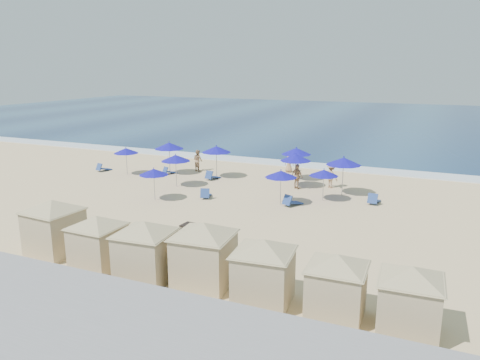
# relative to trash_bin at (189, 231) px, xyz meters

# --- Properties ---
(ground) EXTENTS (160.00, 160.00, 0.00)m
(ground) POSITION_rel_trash_bin_xyz_m (-1.80, 4.81, -0.38)
(ground) COLOR beige
(ground) RESTS_ON ground
(ocean) EXTENTS (160.00, 80.00, 0.06)m
(ocean) POSITION_rel_trash_bin_xyz_m (-1.80, 59.81, -0.35)
(ocean) COLOR navy
(ocean) RESTS_ON ground
(surf_line) EXTENTS (160.00, 2.50, 0.08)m
(surf_line) POSITION_rel_trash_bin_xyz_m (-1.80, 20.31, -0.34)
(surf_line) COLOR white
(surf_line) RESTS_ON ground
(seawall) EXTENTS (160.00, 6.10, 1.22)m
(seawall) POSITION_rel_trash_bin_xyz_m (-1.80, -8.69, 0.27)
(seawall) COLOR gray
(seawall) RESTS_ON ground
(trash_bin) EXTENTS (0.82, 0.82, 0.76)m
(trash_bin) POSITION_rel_trash_bin_xyz_m (0.00, 0.00, 0.00)
(trash_bin) COLOR black
(trash_bin) RESTS_ON ground
(cabana_0) EXTENTS (4.64, 4.64, 2.92)m
(cabana_0) POSITION_rel_trash_bin_xyz_m (-4.80, -4.31, 1.29)
(cabana_0) COLOR tan
(cabana_0) RESTS_ON ground
(cabana_1) EXTENTS (4.22, 4.22, 2.65)m
(cabana_1) POSITION_rel_trash_bin_xyz_m (-1.81, -4.78, 1.14)
(cabana_1) COLOR tan
(cabana_1) RESTS_ON ground
(cabana_2) EXTENTS (4.48, 4.48, 2.82)m
(cabana_2) POSITION_rel_trash_bin_xyz_m (0.78, -4.93, 1.23)
(cabana_2) COLOR tan
(cabana_2) RESTS_ON ground
(cabana_3) EXTENTS (4.67, 4.67, 2.94)m
(cabana_3) POSITION_rel_trash_bin_xyz_m (3.22, -4.39, 1.31)
(cabana_3) COLOR tan
(cabana_3) RESTS_ON ground
(cabana_4) EXTENTS (4.39, 4.39, 2.77)m
(cabana_4) POSITION_rel_trash_bin_xyz_m (5.92, -4.77, 1.21)
(cabana_4) COLOR tan
(cabana_4) RESTS_ON ground
(cabana_5) EXTENTS (4.16, 4.16, 2.61)m
(cabana_5) POSITION_rel_trash_bin_xyz_m (8.63, -4.72, 1.11)
(cabana_5) COLOR tan
(cabana_5) RESTS_ON ground
(cabana_6) EXTENTS (4.19, 4.19, 2.63)m
(cabana_6) POSITION_rel_trash_bin_xyz_m (11.06, -4.79, 1.13)
(cabana_6) COLOR tan
(cabana_6) RESTS_ON ground
(umbrella_0) EXTENTS (2.02, 2.02, 2.30)m
(umbrella_0) POSITION_rel_trash_bin_xyz_m (-12.09, 10.80, 1.61)
(umbrella_0) COLOR #A5A8AD
(umbrella_0) RESTS_ON ground
(umbrella_1) EXTENTS (2.40, 2.40, 2.74)m
(umbrella_1) POSITION_rel_trash_bin_xyz_m (-8.94, 12.36, 1.99)
(umbrella_1) COLOR #A5A8AD
(umbrella_1) RESTS_ON ground
(umbrella_2) EXTENTS (2.33, 2.33, 2.66)m
(umbrella_2) POSITION_rel_trash_bin_xyz_m (-4.83, 12.78, 1.93)
(umbrella_2) COLOR #A5A8AD
(umbrella_2) RESTS_ON ground
(umbrella_3) EXTENTS (2.18, 2.18, 2.48)m
(umbrella_3) POSITION_rel_trash_bin_xyz_m (-6.30, 9.04, 1.77)
(umbrella_3) COLOR #A5A8AD
(umbrella_3) RESTS_ON ground
(umbrella_4) EXTENTS (1.95, 1.95, 2.22)m
(umbrella_4) POSITION_rel_trash_bin_xyz_m (-5.70, 5.31, 1.55)
(umbrella_4) COLOR #A5A8AD
(umbrella_4) RESTS_ON ground
(umbrella_5) EXTENTS (2.33, 2.33, 2.65)m
(umbrella_5) POSITION_rel_trash_bin_xyz_m (1.20, 14.55, 1.92)
(umbrella_5) COLOR #A5A8AD
(umbrella_5) RESTS_ON ground
(umbrella_6) EXTENTS (2.05, 2.05, 2.34)m
(umbrella_6) POSITION_rel_trash_bin_xyz_m (2.31, 7.66, 1.65)
(umbrella_6) COLOR #A5A8AD
(umbrella_6) RESTS_ON ground
(umbrella_7) EXTENTS (2.26, 2.26, 2.58)m
(umbrella_7) POSITION_rel_trash_bin_xyz_m (1.84, 12.31, 1.86)
(umbrella_7) COLOR #A5A8AD
(umbrella_7) RESTS_ON ground
(umbrella_8) EXTENTS (2.41, 2.41, 2.75)m
(umbrella_8) POSITION_rel_trash_bin_xyz_m (5.45, 11.65, 2.00)
(umbrella_8) COLOR #A5A8AD
(umbrella_8) RESTS_ON ground
(umbrella_9) EXTENTS (1.93, 1.93, 2.19)m
(umbrella_9) POSITION_rel_trash_bin_xyz_m (4.59, 9.68, 1.52)
(umbrella_9) COLOR #A5A8AD
(umbrella_9) RESTS_ON ground
(beach_chair_0) EXTENTS (0.90, 1.42, 0.72)m
(beach_chair_0) POSITION_rel_trash_bin_xyz_m (-14.82, 11.03, -0.13)
(beach_chair_0) COLOR navy
(beach_chair_0) RESTS_ON ground
(beach_chair_1) EXTENTS (0.97, 1.29, 0.65)m
(beach_chair_1) POSITION_rel_trash_bin_xyz_m (-9.07, 12.34, -0.15)
(beach_chair_1) COLOR navy
(beach_chair_1) RESTS_ON ground
(beach_chair_2) EXTENTS (0.86, 1.46, 0.76)m
(beach_chair_2) POSITION_rel_trash_bin_xyz_m (-4.91, 12.07, -0.12)
(beach_chair_2) COLOR navy
(beach_chair_2) RESTS_ON ground
(beach_chair_3) EXTENTS (1.02, 1.48, 0.75)m
(beach_chair_3) POSITION_rel_trash_bin_xyz_m (-2.84, 7.14, -0.12)
(beach_chair_3) COLOR navy
(beach_chair_3) RESTS_ON ground
(beach_chair_4) EXTENTS (1.16, 1.54, 0.77)m
(beach_chair_4) POSITION_rel_trash_bin_xyz_m (3.02, 7.75, -0.11)
(beach_chair_4) COLOR navy
(beach_chair_4) RESTS_ON ground
(beach_chair_5) EXTENTS (0.72, 1.43, 0.76)m
(beach_chair_5) POSITION_rel_trash_bin_xyz_m (7.78, 10.33, -0.11)
(beach_chair_5) COLOR navy
(beach_chair_5) RESTS_ON ground
(beachgoer_0) EXTENTS (1.09, 1.00, 1.82)m
(beachgoer_0) POSITION_rel_trash_bin_xyz_m (-7.44, 14.42, 0.53)
(beachgoer_0) COLOR tan
(beachgoer_0) RESTS_ON ground
(beachgoer_1) EXTENTS (1.16, 0.93, 1.84)m
(beachgoer_1) POSITION_rel_trash_bin_xyz_m (2.10, 11.96, 0.54)
(beachgoer_1) COLOR tan
(beachgoer_1) RESTS_ON ground
(beachgoer_2) EXTENTS (1.35, 1.20, 1.81)m
(beachgoer_2) POSITION_rel_trash_bin_xyz_m (4.28, 13.32, 0.53)
(beachgoer_2) COLOR tan
(beachgoer_2) RESTS_ON ground
(beachgoer_3) EXTENTS (0.79, 0.52, 1.61)m
(beachgoer_3) POSITION_rel_trash_bin_xyz_m (-0.17, 17.06, 0.43)
(beachgoer_3) COLOR tan
(beachgoer_3) RESTS_ON ground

